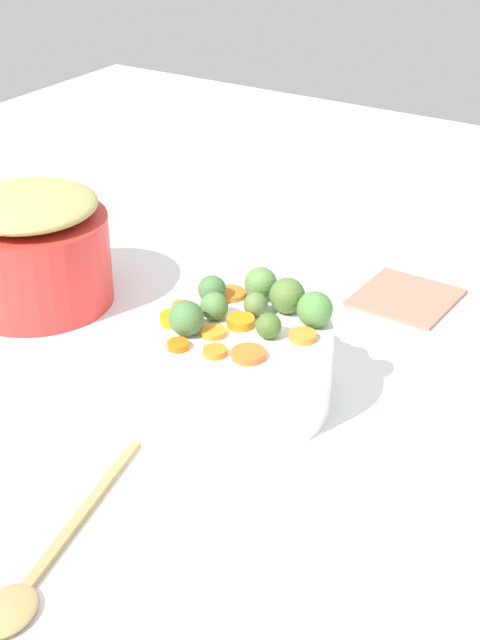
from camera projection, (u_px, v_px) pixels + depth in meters
name	position (u px, v px, depth m)	size (l,w,h in m)	color
tabletop	(260.00, 398.00, 1.15)	(2.40, 2.40, 0.02)	white
serving_bowl_carrots	(240.00, 366.00, 1.10)	(0.22, 0.22, 0.11)	white
metal_pot	(34.00, 260.00, 1.33)	(0.22, 0.22, 0.13)	red
stuffing_mound	(27.00, 205.00, 1.28)	(0.20, 0.20, 0.04)	tan
carrot_slice_0	(217.00, 353.00, 1.02)	(0.03, 0.03, 0.01)	orange
carrot_slice_1	(248.00, 354.00, 1.01)	(0.04, 0.04, 0.01)	orange
carrot_slice_2	(182.00, 306.00, 1.11)	(0.02, 0.02, 0.01)	orange
carrot_slice_3	(174.00, 318.00, 1.08)	(0.03, 0.03, 0.01)	orange
carrot_slice_4	(303.00, 336.00, 1.05)	(0.03, 0.03, 0.01)	orange
carrot_slice_5	(230.00, 294.00, 1.14)	(0.04, 0.04, 0.01)	orange
carrot_slice_6	(178.00, 345.00, 1.03)	(0.03, 0.03, 0.01)	orange
carrot_slice_7	(241.00, 322.00, 1.07)	(0.03, 0.03, 0.01)	orange
carrot_slice_8	(213.00, 332.00, 1.06)	(0.03, 0.03, 0.01)	orange
brussels_sprout_0	(287.00, 296.00, 1.10)	(0.04, 0.04, 0.04)	#547433
brussels_sprout_1	(214.00, 306.00, 1.08)	(0.03, 0.03, 0.03)	#527F40
brussels_sprout_2	(261.00, 283.00, 1.13)	(0.04, 0.04, 0.04)	#5B8642
brussels_sprout_3	(257.00, 303.00, 1.09)	(0.03, 0.03, 0.03)	#59763D
brussels_sprout_4	(210.00, 291.00, 1.12)	(0.04, 0.04, 0.04)	#47743E
brussels_sprout_5	(315.00, 309.00, 1.07)	(0.04, 0.04, 0.04)	#508840
brussels_sprout_6	(268.00, 326.00, 1.05)	(0.03, 0.03, 0.03)	#4A6C29
brussels_sprout_7	(186.00, 318.00, 1.05)	(0.04, 0.04, 0.04)	#49743D
wooden_spoon	(36.00, 573.00, 0.87)	(0.09, 0.30, 0.01)	#A68A54
dish_towel	(406.00, 297.00, 1.36)	(0.14, 0.14, 0.01)	#AE715C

